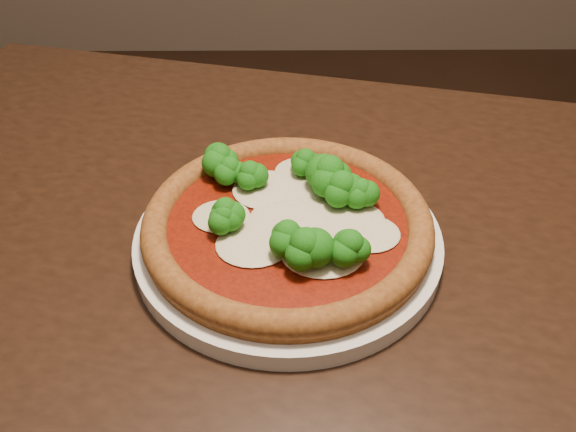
{
  "coord_description": "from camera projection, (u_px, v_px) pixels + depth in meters",
  "views": [
    {
      "loc": [
        0.0,
        -0.5,
        1.17
      ],
      "look_at": [
        0.01,
        -0.03,
        0.79
      ],
      "focal_mm": 40.0,
      "sensor_mm": 36.0,
      "label": 1
    }
  ],
  "objects": [
    {
      "name": "pizza",
      "position": [
        290.0,
        219.0,
        0.61
      ],
      "size": [
        0.28,
        0.28,
        0.06
      ],
      "rotation": [
        0.0,
        0.0,
        -0.36
      ],
      "color": "brown",
      "rests_on": "plate"
    },
    {
      "name": "plate",
      "position": [
        288.0,
        241.0,
        0.62
      ],
      "size": [
        0.3,
        0.3,
        0.02
      ],
      "primitive_type": "cylinder",
      "color": "silver",
      "rests_on": "dining_table"
    },
    {
      "name": "dining_table",
      "position": [
        335.0,
        326.0,
        0.69
      ],
      "size": [
        1.28,
        0.95,
        0.75
      ],
      "rotation": [
        0.0,
        0.0,
        -0.23
      ],
      "color": "black",
      "rests_on": "floor"
    }
  ]
}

